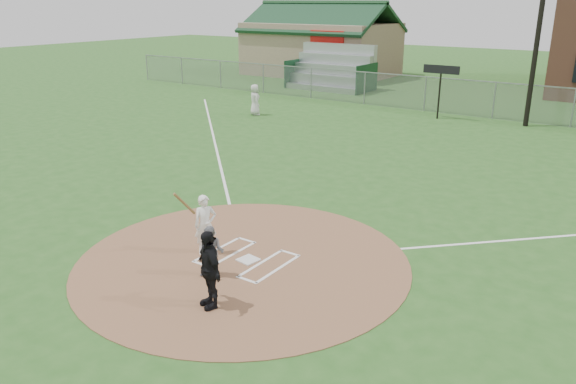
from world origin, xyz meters
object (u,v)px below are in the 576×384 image
Objects in this scene: ondeck_player at (255,100)px; batter_at_plate at (205,225)px; home_plate at (248,260)px; umpire at (209,269)px; catcher at (212,252)px.

batter_at_plate reaches higher than ondeck_player.
home_plate is 2.47m from umpire.
umpire is (0.86, -1.02, 0.23)m from catcher.
catcher is (-0.14, -1.18, 0.62)m from home_plate.
home_plate is 0.27× the size of umpire.
umpire is at bearing 161.28° from ondeck_player.
batter_at_plate reaches higher than catcher.
batter_at_plate reaches higher than home_plate.
home_plate is at bearing 163.34° from ondeck_player.
batter_at_plate is at bearing 159.97° from ondeck_player.
home_plate is 0.26× the size of batter_at_plate.
ondeck_player is (-11.58, 15.15, 0.84)m from home_plate.
catcher is 1.35m from umpire.
batter_at_plate is (-1.17, -0.28, 0.78)m from home_plate.
umpire reaches higher than home_plate.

